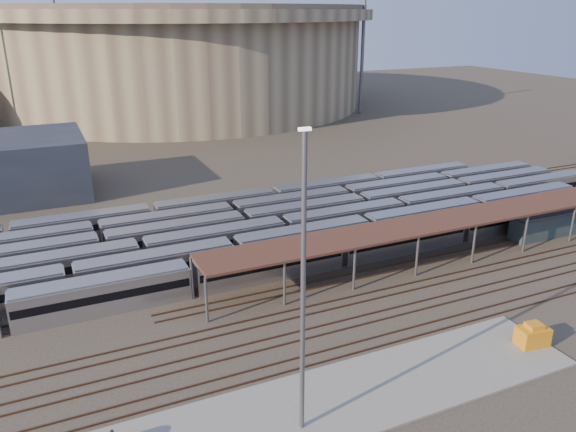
% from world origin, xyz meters
% --- Properties ---
extents(ground, '(420.00, 420.00, 0.00)m').
position_xyz_m(ground, '(0.00, 0.00, 0.00)').
color(ground, '#383026').
rests_on(ground, ground).
extents(apron, '(50.00, 9.00, 0.20)m').
position_xyz_m(apron, '(-5.00, -15.00, 0.10)').
color(apron, gray).
rests_on(apron, ground).
extents(subway_trains, '(126.97, 23.90, 3.60)m').
position_xyz_m(subway_trains, '(-0.56, 18.50, 1.80)').
color(subway_trains, '#B1B1B6').
rests_on(subway_trains, ground).
extents(inspection_shed, '(60.30, 6.00, 5.30)m').
position_xyz_m(inspection_shed, '(22.00, 4.00, 4.98)').
color(inspection_shed, '#5C5C61').
rests_on(inspection_shed, ground).
extents(empty_tracks, '(170.00, 9.62, 0.18)m').
position_xyz_m(empty_tracks, '(0.00, -5.00, 0.09)').
color(empty_tracks, '#4C3323').
rests_on(empty_tracks, ground).
extents(stadium, '(124.00, 124.00, 32.50)m').
position_xyz_m(stadium, '(25.00, 140.00, 16.47)').
color(stadium, gray).
rests_on(stadium, ground).
extents(floodlight_2, '(4.00, 1.00, 38.40)m').
position_xyz_m(floodlight_2, '(70.00, 100.00, 20.65)').
color(floodlight_2, '#5C5C61').
rests_on(floodlight_2, ground).
extents(floodlight_3, '(4.00, 1.00, 38.40)m').
position_xyz_m(floodlight_3, '(-10.00, 160.00, 20.65)').
color(floodlight_3, '#5C5C61').
rests_on(floodlight_3, ground).
extents(teal_boxcar, '(13.75, 2.85, 3.20)m').
position_xyz_m(teal_boxcar, '(43.00, 4.00, 1.60)').
color(teal_boxcar, '#1F434E').
rests_on(teal_boxcar, ground).
extents(yard_light_pole, '(0.82, 0.36, 22.79)m').
position_xyz_m(yard_light_pole, '(-6.01, -16.59, 11.68)').
color(yard_light_pole, '#5C5C61').
rests_on(yard_light_pole, apron).
extents(yellow_equipment, '(3.08, 2.15, 1.80)m').
position_xyz_m(yellow_equipment, '(18.50, -15.55, 1.10)').
color(yellow_equipment, orange).
rests_on(yellow_equipment, apron).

